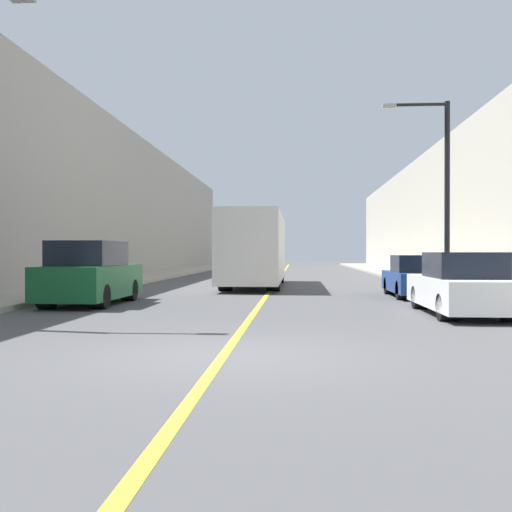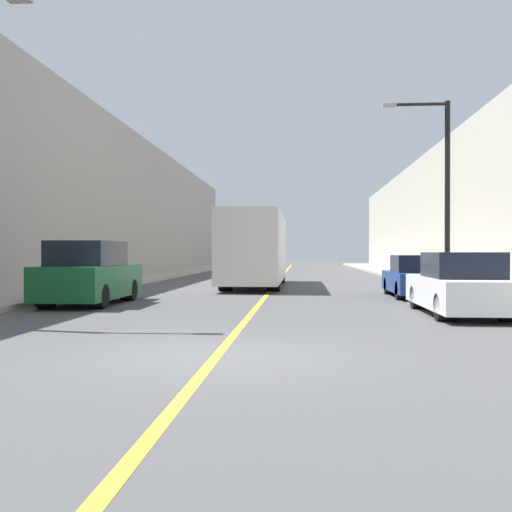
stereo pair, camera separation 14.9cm
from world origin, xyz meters
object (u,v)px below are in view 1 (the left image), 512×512
at_px(bus, 255,248).
at_px(car_right_near, 461,287).
at_px(parked_suv_left, 90,275).
at_px(car_right_mid, 417,278).
at_px(street_lamp_right, 441,182).

xyz_separation_m(bus, car_right_near, (5.95, -11.91, -1.03)).
xyz_separation_m(bus, parked_suv_left, (-4.19, -9.71, -0.86)).
bearing_deg(car_right_mid, street_lamp_right, 54.62).
bearing_deg(bus, car_right_near, -63.45).
distance_m(parked_suv_left, car_right_near, 10.38).
bearing_deg(car_right_near, bus, 116.55).
distance_m(car_right_near, car_right_mid, 5.90).
xyz_separation_m(bus, car_right_mid, (6.04, -6.02, -1.07)).
relative_size(parked_suv_left, car_right_near, 0.95).
bearing_deg(bus, car_right_mid, -44.89).
height_order(bus, car_right_near, bus).
xyz_separation_m(parked_suv_left, car_right_near, (10.15, -2.20, -0.17)).
bearing_deg(bus, parked_suv_left, -113.34).
bearing_deg(car_right_near, car_right_mid, 89.15).
bearing_deg(street_lamp_right, bus, 149.02).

